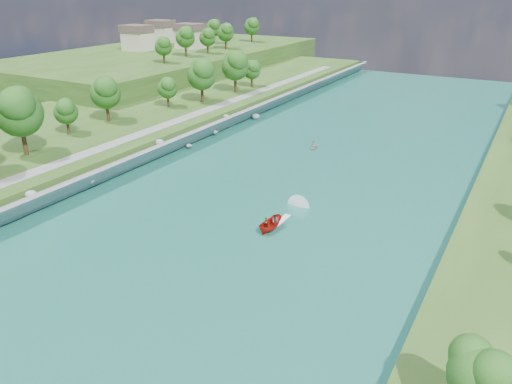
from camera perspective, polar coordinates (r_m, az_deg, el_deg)
The scene contains 11 objects.
ground at distance 65.42m, azimuth -5.29°, elevation -5.43°, with size 260.00×260.00×0.00m, color #2D5119.
river_water at distance 80.95m, azimuth 2.74°, elevation 0.44°, with size 55.00×240.00×0.10m, color #196153.
berm_west at distance 110.93m, azimuth -21.04°, elevation 6.11°, with size 45.00×240.00×3.50m, color #2D5119.
ridge_west at distance 185.19m, azimuth -9.89°, elevation 14.37°, with size 60.00×120.00×9.00m, color #2D5119.
riprap_bank at distance 93.43m, azimuth -11.80°, elevation 4.23°, with size 3.98×236.00×4.05m.
riverside_path at distance 97.90m, azimuth -14.50°, elevation 5.92°, with size 3.00×200.00×0.10m, color gray.
ridge_houses at distance 191.89m, azimuth -10.60°, elevation 17.26°, with size 29.50×29.50×8.40m.
trees_west at distance 91.61m, azimuth -25.92°, elevation 7.07°, with size 16.23×148.81×13.92m.
trees_ridge at distance 181.97m, azimuth -4.89°, elevation 17.52°, with size 22.09×66.86×10.83m.
motorboat at distance 67.93m, azimuth 2.14°, elevation -3.38°, with size 3.60×19.16×2.15m.
raft at distance 100.85m, azimuth 6.59°, elevation 5.15°, with size 2.55×3.15×1.60m.
Camera 1 is at (33.54, -46.89, 30.94)m, focal length 35.00 mm.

